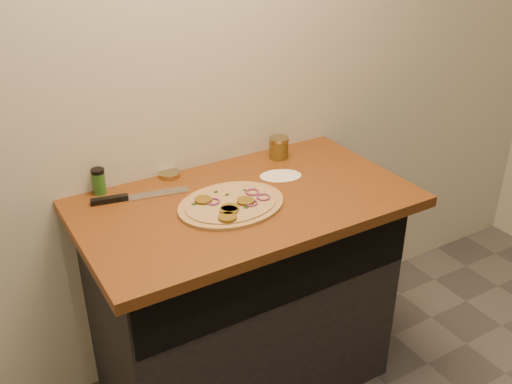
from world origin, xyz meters
TOP-DOWN VIEW (x-y plane):
  - cabinet at (0.00, 1.45)m, footprint 1.10×0.60m
  - countertop at (0.00, 1.42)m, footprint 1.20×0.70m
  - pizza at (-0.07, 1.39)m, footprint 0.42×0.42m
  - chefs_knife at (-0.35, 1.62)m, footprint 0.35×0.10m
  - mason_jar_lid at (-0.16, 1.72)m, footprint 0.11×0.11m
  - salsa_jar at (0.29, 1.65)m, footprint 0.08×0.08m
  - spice_shaker at (-0.44, 1.72)m, footprint 0.05×0.05m
  - flour_spill at (0.21, 1.50)m, footprint 0.21×0.21m

SIDE VIEW (x-z plane):
  - cabinet at x=0.00m, z-range 0.00..0.86m
  - countertop at x=0.00m, z-range 0.86..0.90m
  - flour_spill at x=0.21m, z-range 0.90..0.90m
  - chefs_knife at x=-0.35m, z-range 0.90..0.92m
  - mason_jar_lid at x=-0.16m, z-range 0.90..0.92m
  - pizza at x=-0.07m, z-range 0.90..0.92m
  - salsa_jar at x=0.29m, z-range 0.90..0.99m
  - spice_shaker at x=-0.44m, z-range 0.90..1.00m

